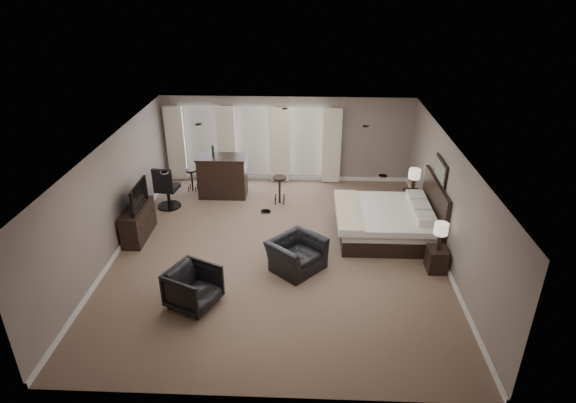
{
  "coord_description": "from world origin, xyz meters",
  "views": [
    {
      "loc": [
        0.62,
        -9.57,
        5.98
      ],
      "look_at": [
        0.2,
        0.4,
        1.1
      ],
      "focal_mm": 30.0,
      "sensor_mm": 36.0,
      "label": 1
    }
  ],
  "objects_px": {
    "dresser": "(138,222)",
    "bar_counter": "(223,176)",
    "bed": "(387,209)",
    "nightstand_far": "(411,201)",
    "lamp_near": "(440,236)",
    "bar_stool_right": "(280,190)",
    "nightstand_near": "(436,259)",
    "tv": "(136,205)",
    "desk_chair": "(167,187)",
    "armchair_far": "(193,286)",
    "armchair_near": "(296,249)",
    "lamp_far": "(414,181)",
    "bar_stool_left": "(192,180)"
  },
  "relations": [
    {
      "from": "bar_stool_right",
      "to": "armchair_far",
      "type": "bearing_deg",
      "value": -106.94
    },
    {
      "from": "bar_stool_left",
      "to": "lamp_near",
      "type": "bearing_deg",
      "value": -31.96
    },
    {
      "from": "bed",
      "to": "bar_stool_left",
      "type": "xyz_separation_m",
      "value": [
        -5.33,
        2.43,
        -0.39
      ]
    },
    {
      "from": "bed",
      "to": "bar_stool_left",
      "type": "bearing_deg",
      "value": 155.5
    },
    {
      "from": "nightstand_far",
      "to": "bar_counter",
      "type": "distance_m",
      "value": 5.3
    },
    {
      "from": "armchair_near",
      "to": "desk_chair",
      "type": "bearing_deg",
      "value": 93.71
    },
    {
      "from": "bed",
      "to": "nightstand_near",
      "type": "height_order",
      "value": "bed"
    },
    {
      "from": "bed",
      "to": "nightstand_far",
      "type": "relative_size",
      "value": 4.18
    },
    {
      "from": "armchair_near",
      "to": "nightstand_far",
      "type": "bearing_deg",
      "value": -3.57
    },
    {
      "from": "dresser",
      "to": "bar_stool_right",
      "type": "xyz_separation_m",
      "value": [
        3.32,
        2.03,
        -0.0
      ]
    },
    {
      "from": "armchair_far",
      "to": "desk_chair",
      "type": "relative_size",
      "value": 0.73
    },
    {
      "from": "dresser",
      "to": "bar_counter",
      "type": "height_order",
      "value": "bar_counter"
    },
    {
      "from": "nightstand_near",
      "to": "dresser",
      "type": "xyz_separation_m",
      "value": [
        -6.92,
        1.15,
        0.13
      ]
    },
    {
      "from": "lamp_near",
      "to": "dresser",
      "type": "bearing_deg",
      "value": 170.56
    },
    {
      "from": "dresser",
      "to": "bar_counter",
      "type": "relative_size",
      "value": 0.98
    },
    {
      "from": "bar_stool_right",
      "to": "bar_counter",
      "type": "bearing_deg",
      "value": 166.13
    },
    {
      "from": "nightstand_far",
      "to": "nightstand_near",
      "type": "bearing_deg",
      "value": -90.0
    },
    {
      "from": "tv",
      "to": "armchair_near",
      "type": "bearing_deg",
      "value": -107.35
    },
    {
      "from": "lamp_near",
      "to": "desk_chair",
      "type": "distance_m",
      "value": 7.2
    },
    {
      "from": "desk_chair",
      "to": "bed",
      "type": "bearing_deg",
      "value": 173.9
    },
    {
      "from": "dresser",
      "to": "lamp_far",
      "type": "bearing_deg",
      "value": 14.18
    },
    {
      "from": "tv",
      "to": "bar_stool_right",
      "type": "height_order",
      "value": "tv"
    },
    {
      "from": "nightstand_near",
      "to": "armchair_far",
      "type": "height_order",
      "value": "armchair_far"
    },
    {
      "from": "armchair_far",
      "to": "desk_chair",
      "type": "height_order",
      "value": "desk_chair"
    },
    {
      "from": "bar_stool_right",
      "to": "desk_chair",
      "type": "height_order",
      "value": "desk_chair"
    },
    {
      "from": "bar_stool_right",
      "to": "desk_chair",
      "type": "distance_m",
      "value": 3.06
    },
    {
      "from": "tv",
      "to": "lamp_far",
      "type": "bearing_deg",
      "value": -75.82
    },
    {
      "from": "tv",
      "to": "bar_stool_left",
      "type": "xyz_separation_m",
      "value": [
        0.7,
        2.73,
        -0.53
      ]
    },
    {
      "from": "tv",
      "to": "armchair_far",
      "type": "relative_size",
      "value": 1.21
    },
    {
      "from": "desk_chair",
      "to": "dresser",
      "type": "bearing_deg",
      "value": 86.97
    },
    {
      "from": "bar_counter",
      "to": "bar_stool_right",
      "type": "height_order",
      "value": "bar_counter"
    },
    {
      "from": "lamp_near",
      "to": "dresser",
      "type": "relative_size",
      "value": 0.45
    },
    {
      "from": "lamp_near",
      "to": "bar_counter",
      "type": "relative_size",
      "value": 0.44
    },
    {
      "from": "nightstand_near",
      "to": "dresser",
      "type": "bearing_deg",
      "value": 170.56
    },
    {
      "from": "lamp_far",
      "to": "nightstand_far",
      "type": "bearing_deg",
      "value": 0.0
    },
    {
      "from": "lamp_near",
      "to": "armchair_far",
      "type": "bearing_deg",
      "value": -164.08
    },
    {
      "from": "lamp_near",
      "to": "bar_stool_right",
      "type": "height_order",
      "value": "lamp_near"
    },
    {
      "from": "bed",
      "to": "lamp_far",
      "type": "distance_m",
      "value": 1.71
    },
    {
      "from": "lamp_near",
      "to": "desk_chair",
      "type": "xyz_separation_m",
      "value": [
        -6.63,
        2.79,
        -0.23
      ]
    },
    {
      "from": "bar_stool_left",
      "to": "desk_chair",
      "type": "distance_m",
      "value": 1.19
    },
    {
      "from": "desk_chair",
      "to": "armchair_near",
      "type": "bearing_deg",
      "value": 148.56
    },
    {
      "from": "desk_chair",
      "to": "tv",
      "type": "bearing_deg",
      "value": 86.97
    },
    {
      "from": "bed",
      "to": "tv",
      "type": "xyz_separation_m",
      "value": [
        -6.03,
        -0.3,
        0.13
      ]
    },
    {
      "from": "lamp_near",
      "to": "bar_stool_right",
      "type": "distance_m",
      "value": 4.82
    },
    {
      "from": "nightstand_far",
      "to": "bar_stool_right",
      "type": "height_order",
      "value": "bar_stool_right"
    },
    {
      "from": "dresser",
      "to": "tv",
      "type": "distance_m",
      "value": 0.47
    },
    {
      "from": "tv",
      "to": "bar_stool_left",
      "type": "relative_size",
      "value": 1.6
    },
    {
      "from": "armchair_far",
      "to": "bar_counter",
      "type": "relative_size",
      "value": 0.64
    },
    {
      "from": "nightstand_far",
      "to": "lamp_far",
      "type": "bearing_deg",
      "value": 0.0
    },
    {
      "from": "nightstand_near",
      "to": "lamp_near",
      "type": "relative_size",
      "value": 0.85
    }
  ]
}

